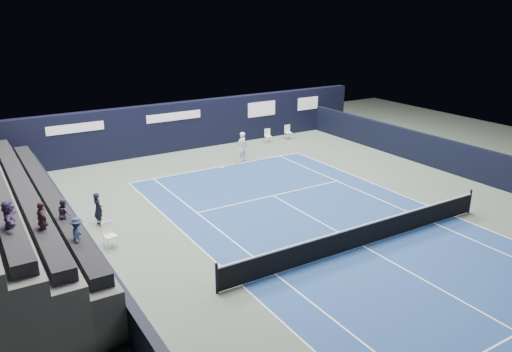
{
  "coord_description": "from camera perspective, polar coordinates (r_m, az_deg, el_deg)",
  "views": [
    {
      "loc": [
        -12.73,
        -12.72,
        8.89
      ],
      "look_at": [
        -1.12,
        6.16,
        1.3
      ],
      "focal_mm": 35.0,
      "sensor_mm": 36.0,
      "label": 1
    }
  ],
  "objects": [
    {
      "name": "back_sponsor_wall",
      "position": [
        32.7,
        -7.87,
        5.76
      ],
      "size": [
        26.0,
        0.63,
        3.1
      ],
      "color": "black",
      "rests_on": "ground"
    },
    {
      "name": "ground",
      "position": [
        21.39,
        8.47,
        -5.87
      ],
      "size": [
        48.0,
        48.0,
        0.0
      ],
      "primitive_type": "plane",
      "color": "#49574E",
      "rests_on": "ground"
    },
    {
      "name": "court_markings",
      "position": [
        20.07,
        12.15,
        -7.83
      ],
      "size": [
        11.03,
        23.83,
        0.0
      ],
      "color": "white",
      "rests_on": "court_surface"
    },
    {
      "name": "line_judge",
      "position": [
        22.16,
        -17.6,
        -3.61
      ],
      "size": [
        0.45,
        0.6,
        1.48
      ],
      "primitive_type": "imported",
      "rotation": [
        0.0,
        0.0,
        1.77
      ],
      "color": "black",
      "rests_on": "ground"
    },
    {
      "name": "tennis_player",
      "position": [
        29.83,
        -1.62,
        3.36
      ],
      "size": [
        0.75,
        0.91,
        1.8
      ],
      "color": "white",
      "rests_on": "ground"
    },
    {
      "name": "line_judge_chair",
      "position": [
        20.19,
        -16.49,
        -6.25
      ],
      "size": [
        0.52,
        0.51,
        1.01
      ],
      "rotation": [
        0.0,
        0.0,
        0.2
      ],
      "color": "white",
      "rests_on": "ground"
    },
    {
      "name": "folding_chair_back_a",
      "position": [
        34.21,
        1.36,
        4.75
      ],
      "size": [
        0.48,
        0.47,
        0.92
      ],
      "rotation": [
        0.0,
        0.0,
        -0.22
      ],
      "color": "white",
      "rests_on": "ground"
    },
    {
      "name": "court_surface",
      "position": [
        20.07,
        12.15,
        -7.84
      ],
      "size": [
        10.97,
        23.77,
        0.01
      ],
      "primitive_type": "cube",
      "color": "navy",
      "rests_on": "ground"
    },
    {
      "name": "folding_chair_back_b",
      "position": [
        35.16,
        3.66,
        5.16
      ],
      "size": [
        0.49,
        0.47,
        0.98
      ],
      "rotation": [
        0.0,
        0.0,
        -0.14
      ],
      "color": "silver",
      "rests_on": "ground"
    },
    {
      "name": "tennis_net",
      "position": [
        19.85,
        12.25,
        -6.54
      ],
      "size": [
        12.9,
        0.1,
        1.1
      ],
      "color": "black",
      "rests_on": "ground"
    },
    {
      "name": "enclosure_wall_right",
      "position": [
        30.88,
        18.89,
        2.87
      ],
      "size": [
        0.3,
        22.0,
        1.8
      ],
      "primitive_type": "cube",
      "color": "black",
      "rests_on": "ground"
    },
    {
      "name": "side_barrier_left",
      "position": [
        20.7,
        -19.99,
        -5.93
      ],
      "size": [
        0.33,
        22.0,
        1.2
      ],
      "color": "black",
      "rests_on": "ground"
    }
  ]
}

